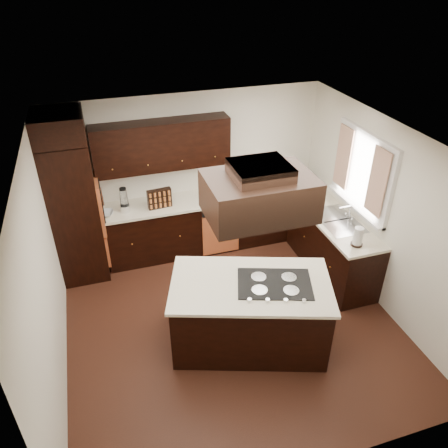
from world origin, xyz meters
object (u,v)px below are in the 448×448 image
at_px(island, 250,314).
at_px(range_hood, 259,196).
at_px(oven_column, 75,211).
at_px(spice_rack, 159,198).

distance_m(island, range_hood, 1.73).
distance_m(oven_column, island, 2.89).
height_order(oven_column, range_hood, range_hood).
relative_size(island, range_hood, 1.72).
height_order(island, range_hood, range_hood).
bearing_deg(oven_column, range_hood, -50.26).
bearing_deg(spice_rack, range_hood, -79.54).
relative_size(island, spice_rack, 5.03).
relative_size(oven_column, island, 1.17).
distance_m(oven_column, range_hood, 3.13).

